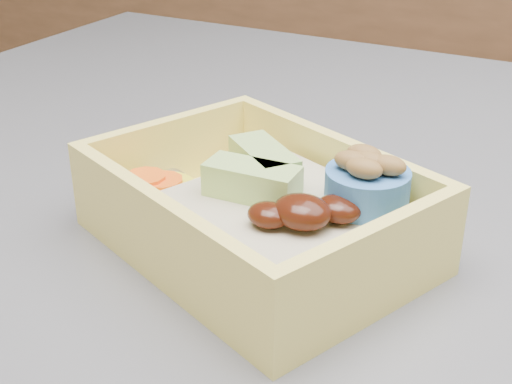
% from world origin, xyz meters
% --- Properties ---
extents(bento_box, '(0.24, 0.21, 0.07)m').
position_xyz_m(bento_box, '(-0.14, -0.17, 0.95)').
color(bento_box, '#FFE869').
rests_on(bento_box, island).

